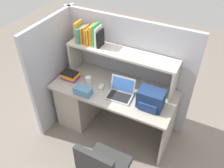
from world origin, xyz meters
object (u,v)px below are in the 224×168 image
at_px(computer_mouse, 101,87).
at_px(tissue_box, 83,91).
at_px(backpack, 151,99).
at_px(paper_cup, 88,80).
at_px(laptop, 121,92).

height_order(computer_mouse, tissue_box, tissue_box).
distance_m(backpack, paper_cup, 0.87).
bearing_deg(backpack, paper_cup, 177.33).
bearing_deg(tissue_box, computer_mouse, 52.87).
bearing_deg(paper_cup, computer_mouse, -1.58).
bearing_deg(computer_mouse, laptop, -10.02).
bearing_deg(tissue_box, paper_cup, 101.88).
height_order(backpack, tissue_box, backpack).
relative_size(paper_cup, tissue_box, 0.48).
distance_m(paper_cup, tissue_box, 0.21).
bearing_deg(laptop, paper_cup, 177.91).
height_order(computer_mouse, paper_cup, paper_cup).
relative_size(computer_mouse, paper_cup, 0.98).
bearing_deg(backpack, laptop, 176.62).
height_order(backpack, paper_cup, backpack).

